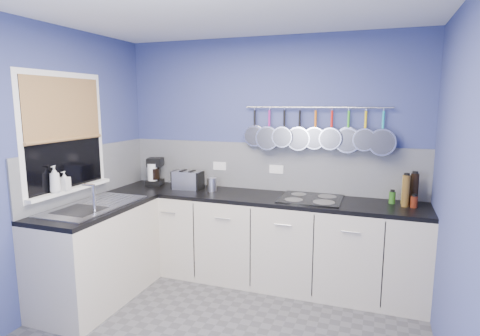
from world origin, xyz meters
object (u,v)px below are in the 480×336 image
Objects in this scene: canister at (212,184)px; paper_towel at (153,175)px; hob at (311,199)px; coffee_maker at (155,172)px; soap_bottle_b at (65,181)px; toaster at (188,180)px; soap_bottle_a at (55,179)px.

paper_towel is at bearing 176.98° from canister.
hob is at bearing -0.54° from canister.
paper_towel is at bearing -115.05° from coffee_maker.
soap_bottle_b reaches higher than coffee_maker.
toaster is (0.70, 1.02, -0.14)m from soap_bottle_b.
hob is (1.79, -0.08, -0.15)m from coffee_maker.
soap_bottle_b is 2.29m from hob.
soap_bottle_a is 1.51m from canister.
soap_bottle_a is at bearing -116.96° from coffee_maker.
canister reaches higher than hob.
soap_bottle_a is 1.23m from coffee_maker.
paper_towel is at bearing 178.43° from hob.
soap_bottle_a is 1.39× the size of soap_bottle_b.
soap_bottle_b reaches higher than hob.
soap_bottle_b is 0.69× the size of paper_towel.
toaster is at bearing 55.45° from soap_bottle_b.
soap_bottle_a reaches higher than soap_bottle_b.
canister is at bearing 48.60° from soap_bottle_a.
paper_towel is (0.25, 1.06, -0.11)m from soap_bottle_b.
paper_towel is 0.05m from coffee_maker.
canister is (0.99, 1.02, -0.16)m from soap_bottle_b.
canister is at bearing 179.46° from hob.
coffee_maker is 1.01× the size of toaster.
canister is (0.75, -0.04, -0.05)m from paper_towel.
coffee_maker reaches higher than toaster.
soap_bottle_b is 1.12m from coffee_maker.
paper_towel is (0.25, 1.17, -0.15)m from soap_bottle_a.
soap_bottle_b reaches higher than canister.
toaster is 2.11× the size of canister.
canister is at bearing -20.91° from coffee_maker.
toaster is at bearing -23.67° from coffee_maker.
canister is at bearing -3.02° from paper_towel.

